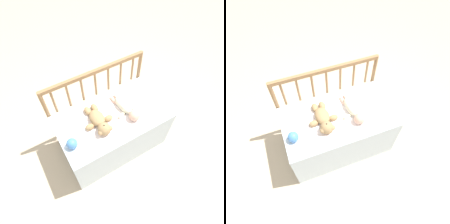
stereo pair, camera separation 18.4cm
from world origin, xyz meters
TOP-DOWN VIEW (x-y plane):
  - ground_plane at (0.00, 0.00)m, footprint 12.00×12.00m
  - crib_mattress at (0.00, 0.00)m, footprint 1.07×0.60m
  - crib_rail at (0.00, 0.32)m, footprint 1.07×0.04m
  - blanket at (0.00, 0.03)m, footprint 0.77×0.49m
  - teddy_bear at (-0.15, -0.01)m, footprint 0.28×0.37m
  - baby at (0.15, -0.02)m, footprint 0.25×0.39m
  - toy_ball at (-0.45, -0.09)m, footprint 0.09×0.09m

SIDE VIEW (x-z plane):
  - ground_plane at x=0.00m, z-range 0.00..0.00m
  - crib_mattress at x=0.00m, z-range 0.00..0.55m
  - blanket at x=0.00m, z-range 0.55..0.55m
  - baby at x=0.15m, z-range 0.53..0.64m
  - toy_ball at x=-0.45m, z-range 0.55..0.64m
  - teddy_bear at x=-0.15m, z-range 0.53..0.65m
  - crib_rail at x=0.00m, z-range 0.17..1.04m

